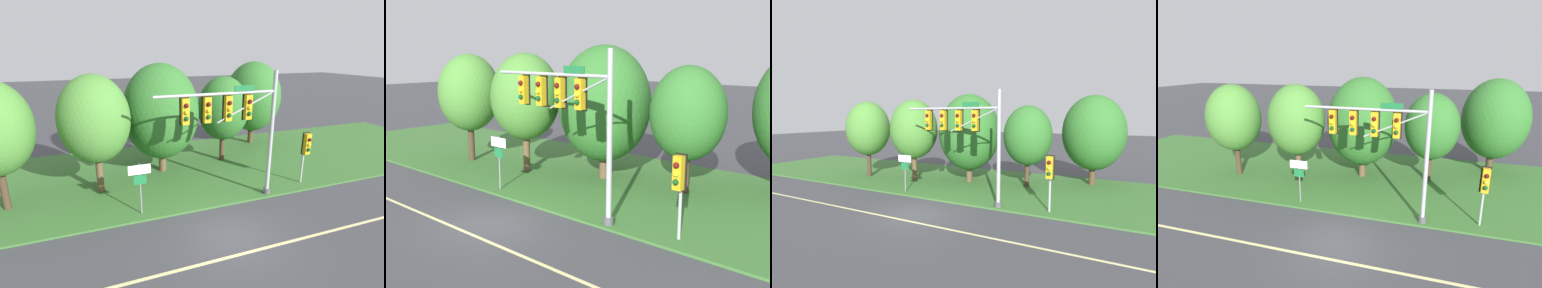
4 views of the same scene
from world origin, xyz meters
TOP-DOWN VIEW (x-y plane):
  - ground_plane at (0.00, 0.00)m, footprint 160.00×160.00m
  - lane_stripe at (0.00, -1.20)m, footprint 36.00×0.16m
  - grass_verge at (0.00, 8.25)m, footprint 48.00×11.50m
  - traffic_signal_mast at (1.53, 2.88)m, footprint 6.52×0.49m
  - pedestrian_signal_near_kerb at (6.48, 3.27)m, footprint 0.46×0.55m
  - route_sign_post at (-3.35, 3.15)m, footprint 1.08×0.08m
  - tree_nearest_road at (-9.65, 6.01)m, footprint 3.71×3.71m
  - tree_left_of_mast at (-5.02, 6.41)m, footprint 3.80×3.80m
  - tree_behind_signpost at (-0.91, 8.22)m, footprint 4.83×4.83m
  - tree_mid_verge at (3.69, 8.69)m, footprint 3.56×3.56m
  - tree_tall_centre at (7.92, 11.73)m, footprint 4.59×4.59m

SIDE VIEW (x-z plane):
  - ground_plane at x=0.00m, z-range 0.00..0.00m
  - lane_stripe at x=0.00m, z-range 0.00..0.01m
  - grass_verge at x=0.00m, z-range 0.00..0.10m
  - route_sign_post at x=-3.35m, z-range 0.59..3.20m
  - pedestrian_signal_near_kerb at x=6.48m, z-range 0.82..3.98m
  - tree_mid_verge at x=3.69m, z-range 0.88..6.92m
  - tree_behind_signpost at x=-0.91m, z-range 0.57..7.55m
  - tree_tall_centre at x=7.92m, z-range 0.64..7.49m
  - tree_nearest_road at x=-9.65m, z-range 1.01..7.51m
  - tree_left_of_mast at x=-5.02m, z-range 0.99..7.56m
  - traffic_signal_mast at x=1.53m, z-range 1.18..7.94m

